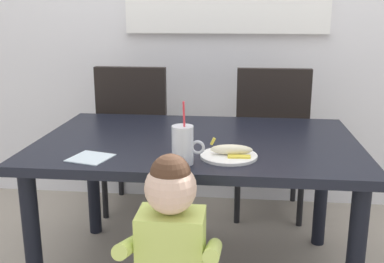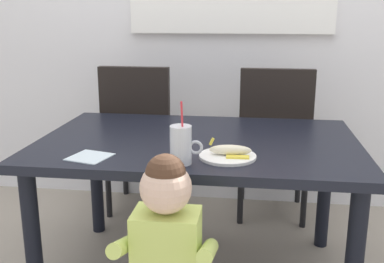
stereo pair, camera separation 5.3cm
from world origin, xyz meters
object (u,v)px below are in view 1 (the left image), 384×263
Objects in this scene: dining_chair_left at (136,132)px; snack_plate at (229,156)px; toddler_standing at (171,244)px; peeled_banana at (232,150)px; paper_napkin at (91,158)px; milk_cup at (183,147)px; dining_table at (198,157)px; dining_chair_right at (270,135)px.

snack_plate is at bearing 122.37° from dining_chair_left.
toddler_standing is at bearing 107.55° from dining_chair_left.
dining_chair_left is 5.56× the size of peeled_banana.
snack_plate is 1.53× the size of paper_napkin.
paper_napkin is (-0.56, -0.07, -0.03)m from peeled_banana.
milk_cup is at bearing -3.76° from paper_napkin.
toddler_standing reaches higher than dining_table.
toddler_standing is at bearing -114.58° from peeled_banana.
dining_table is 1.51× the size of dining_chair_left.
dining_chair_right is at bearing 77.62° from peeled_banana.
dining_table is at bearing 122.32° from peeled_banana.
toddler_standing reaches higher than paper_napkin.
milk_cup is at bearing 69.53° from dining_chair_right.
dining_chair_right is at bearing 53.36° from paper_napkin.
milk_cup is (-0.40, -1.07, 0.23)m from dining_chair_right.
dining_chair_right is 5.56× the size of peeled_banana.
milk_cup reaches higher than peeled_banana.
dining_chair_right is (0.83, 0.02, 0.00)m from dining_chair_left.
paper_napkin is at bearing 53.36° from dining_chair_right.
milk_cup is at bearing 112.32° from dining_chair_left.
peeled_banana is (-0.21, -0.97, 0.19)m from dining_chair_right.
paper_napkin is (-0.38, 0.33, 0.18)m from toddler_standing.
milk_cup is at bearing -150.82° from snack_plate.
dining_chair_left reaches higher than toddler_standing.
snack_plate is (-0.23, -0.97, 0.17)m from dining_chair_right.
peeled_banana is at bearing 65.42° from toddler_standing.
paper_napkin is (-0.38, 0.02, -0.06)m from milk_cup.
snack_plate reaches higher than dining_table.
toddler_standing reaches higher than snack_plate.
peeled_banana is (0.01, 0.00, 0.03)m from snack_plate.
dining_chair_left is at bearing 122.37° from snack_plate.
toddler_standing is at bearing -91.96° from dining_table.
peeled_banana is at bearing 122.94° from dining_chair_left.
dining_chair_right reaches higher than dining_table.
peeled_banana is 1.15× the size of paper_napkin.
dining_chair_left is at bearing 112.32° from milk_cup.
peeled_banana is (0.19, 0.41, 0.21)m from toddler_standing.
peeled_banana is at bearing 3.48° from snack_plate.
dining_chair_right is at bearing 73.84° from toddler_standing.
dining_chair_left is 1.14m from snack_plate.
dining_table is 0.81m from dining_chair_right.
milk_cup is 1.09× the size of snack_plate.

